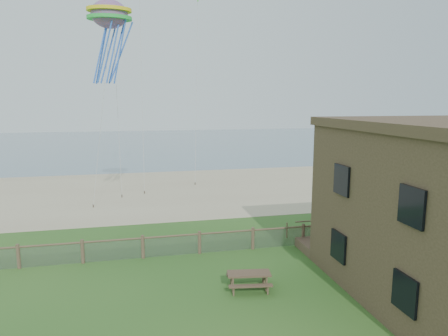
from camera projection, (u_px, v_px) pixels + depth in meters
The scene contains 7 objects.
ground at pixel (223, 309), 15.84m from camera, with size 160.00×160.00×0.00m, color #21501B.
sand_beach at pixel (172, 190), 37.02m from camera, with size 72.00×20.00×0.02m, color tan.
ocean at pixel (152, 143), 79.38m from camera, with size 160.00×68.00×0.02m, color slate.
chainlink_fence at pixel (199, 244), 21.53m from camera, with size 36.20×0.20×1.25m, color #50392D, non-canonical shape.
motel_deck at pixel (421, 238), 23.40m from camera, with size 15.00×2.00×0.50m, color brown.
picnic_table at pixel (249, 280), 17.47m from camera, with size 1.88×1.42×0.79m, color brown, non-canonical shape.
octopus_kite at pixel (110, 38), 26.52m from camera, with size 2.92×2.06×6.02m, color red, non-canonical shape.
Camera 1 is at (-3.18, -14.35, 8.14)m, focal length 32.00 mm.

